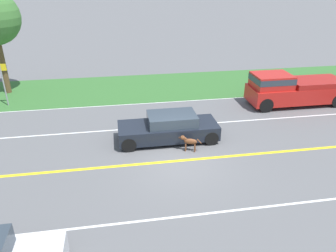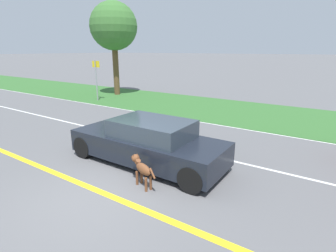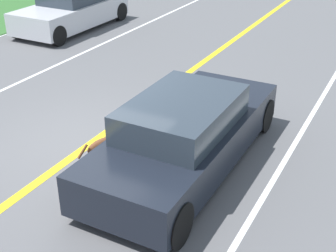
{
  "view_description": "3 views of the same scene",
  "coord_description": "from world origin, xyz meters",
  "px_view_note": "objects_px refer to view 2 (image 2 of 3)",
  "views": [
    {
      "loc": [
        -11.9,
        2.48,
        7.47
      ],
      "look_at": [
        1.8,
        0.18,
        0.84
      ],
      "focal_mm": 35.0,
      "sensor_mm": 36.0,
      "label": 1
    },
    {
      "loc": [
        -3.75,
        -4.39,
        3.29
      ],
      "look_at": [
        2.23,
        -0.42,
        1.18
      ],
      "focal_mm": 28.0,
      "sensor_mm": 36.0,
      "label": 2
    },
    {
      "loc": [
        5.04,
        -6.28,
        4.47
      ],
      "look_at": [
        1.93,
        -0.47,
        1.06
      ],
      "focal_mm": 50.0,
      "sensor_mm": 36.0,
      "label": 3
    }
  ],
  "objects_px": {
    "ego_car": "(148,143)",
    "dog": "(142,168)",
    "street_sign": "(96,76)",
    "roadside_tree_right_near": "(114,27)"
  },
  "relations": [
    {
      "from": "ego_car",
      "to": "street_sign",
      "type": "relative_size",
      "value": 1.81
    },
    {
      "from": "ego_car",
      "to": "dog",
      "type": "distance_m",
      "value": 1.39
    },
    {
      "from": "dog",
      "to": "street_sign",
      "type": "xyz_separation_m",
      "value": [
        7.21,
        9.61,
        1.16
      ]
    },
    {
      "from": "dog",
      "to": "street_sign",
      "type": "height_order",
      "value": "street_sign"
    },
    {
      "from": "ego_car",
      "to": "dog",
      "type": "relative_size",
      "value": 4.65
    },
    {
      "from": "ego_car",
      "to": "roadside_tree_right_near",
      "type": "height_order",
      "value": "roadside_tree_right_near"
    },
    {
      "from": "roadside_tree_right_near",
      "to": "street_sign",
      "type": "relative_size",
      "value": 2.49
    },
    {
      "from": "dog",
      "to": "roadside_tree_right_near",
      "type": "relative_size",
      "value": 0.16
    },
    {
      "from": "ego_car",
      "to": "street_sign",
      "type": "height_order",
      "value": "street_sign"
    },
    {
      "from": "street_sign",
      "to": "roadside_tree_right_near",
      "type": "bearing_deg",
      "value": 14.16
    }
  ]
}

